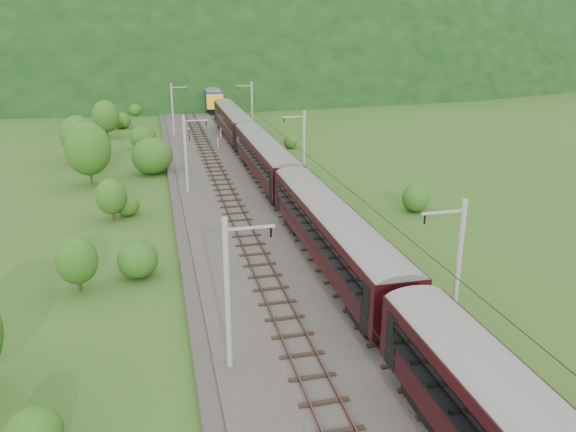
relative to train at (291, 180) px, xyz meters
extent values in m
plane|color=#2E4F18|center=(-2.40, -22.06, -3.71)|extent=(600.00, 600.00, 0.00)
cube|color=#38332D|center=(-2.40, -12.06, -3.56)|extent=(14.00, 220.00, 0.30)
cube|color=#523023|center=(-5.52, -12.06, -3.21)|extent=(0.08, 220.00, 0.15)
cube|color=#523023|center=(-4.08, -12.06, -3.21)|extent=(0.08, 220.00, 0.15)
cube|color=black|center=(-4.80, -12.06, -3.35)|extent=(2.40, 220.00, 0.12)
cube|color=#523023|center=(-0.72, -12.06, -3.21)|extent=(0.08, 220.00, 0.15)
cube|color=#523023|center=(0.72, -12.06, -3.21)|extent=(0.08, 220.00, 0.15)
cube|color=black|center=(0.00, -12.06, -3.35)|extent=(2.40, 220.00, 0.12)
cylinder|color=gray|center=(-8.60, -22.06, 0.59)|extent=(0.28, 0.28, 8.00)
cube|color=gray|center=(-7.40, -22.06, 3.99)|extent=(2.40, 0.12, 0.12)
cylinder|color=black|center=(-6.40, -22.06, 3.69)|extent=(0.10, 0.10, 0.50)
cylinder|color=gray|center=(-8.60, 9.94, 0.59)|extent=(0.28, 0.28, 8.00)
cube|color=gray|center=(-7.40, 9.94, 3.99)|extent=(2.40, 0.12, 0.12)
cylinder|color=black|center=(-6.40, 9.94, 3.69)|extent=(0.10, 0.10, 0.50)
cylinder|color=gray|center=(-8.60, 41.94, 0.59)|extent=(0.28, 0.28, 8.00)
cube|color=gray|center=(-7.40, 41.94, 3.99)|extent=(2.40, 0.12, 0.12)
cylinder|color=black|center=(-6.40, 41.94, 3.69)|extent=(0.10, 0.10, 0.50)
cylinder|color=gray|center=(-8.60, 73.94, 0.59)|extent=(0.28, 0.28, 8.00)
cube|color=gray|center=(-7.40, 73.94, 3.99)|extent=(2.40, 0.12, 0.12)
cylinder|color=black|center=(-6.40, 73.94, 3.69)|extent=(0.10, 0.10, 0.50)
cylinder|color=gray|center=(-8.60, 105.94, 0.59)|extent=(0.28, 0.28, 8.00)
cube|color=gray|center=(-7.40, 105.94, 3.99)|extent=(2.40, 0.12, 0.12)
cylinder|color=black|center=(-6.40, 105.94, 3.69)|extent=(0.10, 0.10, 0.50)
cylinder|color=gray|center=(3.80, -22.06, 0.59)|extent=(0.28, 0.28, 8.00)
cube|color=gray|center=(2.60, -22.06, 3.99)|extent=(2.40, 0.12, 0.12)
cylinder|color=black|center=(1.60, -22.06, 3.69)|extent=(0.10, 0.10, 0.50)
cylinder|color=gray|center=(3.80, 9.94, 0.59)|extent=(0.28, 0.28, 8.00)
cube|color=gray|center=(2.60, 9.94, 3.99)|extent=(2.40, 0.12, 0.12)
cylinder|color=black|center=(1.60, 9.94, 3.69)|extent=(0.10, 0.10, 0.50)
cylinder|color=gray|center=(3.80, 41.94, 0.59)|extent=(0.28, 0.28, 8.00)
cube|color=gray|center=(2.60, 41.94, 3.99)|extent=(2.40, 0.12, 0.12)
cylinder|color=black|center=(1.60, 41.94, 3.69)|extent=(0.10, 0.10, 0.50)
cylinder|color=gray|center=(3.80, 73.94, 0.59)|extent=(0.28, 0.28, 8.00)
cube|color=gray|center=(2.60, 73.94, 3.99)|extent=(2.40, 0.12, 0.12)
cylinder|color=black|center=(1.60, 73.94, 3.69)|extent=(0.10, 0.10, 0.50)
cylinder|color=gray|center=(3.80, 105.94, 0.59)|extent=(0.28, 0.28, 8.00)
cube|color=gray|center=(2.60, 105.94, 3.99)|extent=(2.40, 0.12, 0.12)
cylinder|color=black|center=(1.60, 105.94, 3.69)|extent=(0.10, 0.10, 0.50)
cylinder|color=black|center=(-4.80, -12.06, 3.39)|extent=(0.03, 198.00, 0.03)
cylinder|color=black|center=(0.00, -12.06, 3.39)|extent=(0.03, 198.00, 0.03)
ellipsoid|color=black|center=(-2.40, 237.94, -3.71)|extent=(504.00, 360.00, 244.00)
cube|color=black|center=(0.00, -28.03, -2.66)|extent=(2.32, 3.38, 0.95)
cube|color=black|center=(0.00, -11.89, -0.60)|extent=(3.06, 23.23, 3.17)
cylinder|color=slate|center=(0.00, -11.89, 0.82)|extent=(3.06, 23.11, 3.06)
cube|color=black|center=(-1.55, -11.89, -0.22)|extent=(0.05, 20.44, 1.21)
cube|color=black|center=(1.55, -11.89, -0.22)|extent=(0.05, 20.44, 1.21)
cube|color=black|center=(0.00, -20.02, -2.66)|extent=(2.32, 3.38, 0.95)
cube|color=black|center=(0.00, -3.75, -2.66)|extent=(2.32, 3.38, 0.95)
cube|color=black|center=(0.00, 12.39, -0.60)|extent=(3.06, 23.23, 3.17)
cylinder|color=slate|center=(0.00, 12.39, 0.82)|extent=(3.06, 23.11, 3.06)
cube|color=black|center=(-1.55, 12.39, -0.22)|extent=(0.05, 20.44, 1.21)
cube|color=black|center=(1.55, 12.39, -0.22)|extent=(0.05, 20.44, 1.21)
cube|color=black|center=(0.00, 4.26, -2.66)|extent=(2.32, 3.38, 0.95)
cube|color=black|center=(0.00, 20.52, -2.66)|extent=(2.32, 3.38, 0.95)
cube|color=black|center=(0.00, 36.66, -0.60)|extent=(3.06, 23.23, 3.17)
cylinder|color=slate|center=(0.00, 36.66, 0.82)|extent=(3.06, 23.11, 3.06)
cube|color=black|center=(-1.55, 36.66, -0.22)|extent=(0.05, 20.44, 1.21)
cube|color=black|center=(1.55, 36.66, -0.22)|extent=(0.05, 20.44, 1.21)
cube|color=black|center=(0.00, 28.53, -2.66)|extent=(2.32, 3.38, 0.95)
cube|color=black|center=(0.00, 44.79, -2.66)|extent=(2.32, 3.38, 0.95)
cube|color=#132C99|center=(0.00, 70.43, -0.60)|extent=(3.06, 19.01, 3.17)
cylinder|color=slate|center=(0.00, 70.43, 0.82)|extent=(3.06, 18.91, 3.06)
cube|color=black|center=(-1.55, 70.43, -0.22)|extent=(0.05, 16.73, 1.21)
cube|color=black|center=(1.55, 70.43, -0.22)|extent=(0.05, 16.73, 1.21)
cube|color=black|center=(0.00, 63.78, -2.66)|extent=(2.32, 3.38, 0.95)
cube|color=black|center=(0.00, 77.08, -2.66)|extent=(2.32, 3.38, 0.95)
cube|color=yellow|center=(0.00, 79.74, -0.81)|extent=(3.12, 0.50, 2.85)
cube|color=yellow|center=(0.00, 61.13, -0.81)|extent=(3.12, 0.50, 2.85)
cube|color=black|center=(0.00, 73.43, 1.56)|extent=(0.08, 1.60, 0.95)
cylinder|color=red|center=(-2.98, 31.19, -2.66)|extent=(0.16, 0.16, 1.50)
cylinder|color=red|center=(-1.74, 38.21, -2.60)|extent=(0.17, 0.17, 1.61)
cylinder|color=black|center=(-6.56, 37.24, -2.52)|extent=(0.12, 0.12, 1.78)
sphere|color=red|center=(-6.56, 37.24, -1.58)|extent=(0.21, 0.21, 0.21)
ellipsoid|color=#264E14|center=(-13.29, -9.34, -2.44)|extent=(2.82, 2.82, 2.54)
ellipsoid|color=#264E14|center=(-14.46, 4.64, -2.72)|extent=(2.20, 2.20, 1.98)
ellipsoid|color=#264E14|center=(-12.02, 19.76, -1.56)|extent=(4.76, 4.76, 4.29)
ellipsoid|color=#264E14|center=(-13.17, 34.39, -2.08)|extent=(3.62, 3.62, 3.26)
ellipsoid|color=#264E14|center=(-16.78, 52.27, -2.38)|extent=(2.94, 2.94, 2.65)
ellipsoid|color=#264E14|center=(-14.89, 65.99, -2.54)|extent=(2.59, 2.59, 2.33)
cylinder|color=black|center=(-17.04, -10.79, -2.65)|extent=(0.24, 0.24, 2.11)
ellipsoid|color=#264E14|center=(-17.04, -10.79, -1.45)|extent=(2.71, 2.71, 3.25)
cylinder|color=black|center=(-15.70, 3.52, -2.65)|extent=(0.24, 0.24, 2.11)
ellipsoid|color=#264E14|center=(-15.70, 3.52, -1.44)|extent=(2.72, 2.72, 3.26)
cylinder|color=black|center=(-18.67, 16.36, -1.81)|extent=(0.24, 0.24, 3.79)
ellipsoid|color=#264E14|center=(-18.67, 16.36, 0.36)|extent=(4.88, 4.88, 5.85)
cylinder|color=black|center=(-20.93, 27.36, -2.05)|extent=(0.24, 0.24, 3.31)
ellipsoid|color=#264E14|center=(-20.93, 27.36, -0.16)|extent=(4.25, 4.25, 5.10)
cylinder|color=black|center=(-18.70, 43.93, -2.12)|extent=(0.24, 0.24, 3.16)
ellipsoid|color=#264E14|center=(-18.70, 43.93, -0.32)|extent=(4.07, 4.07, 4.88)
ellipsoid|color=#264E14|center=(11.96, -0.42, -2.53)|extent=(2.60, 2.60, 2.34)
ellipsoid|color=#264E14|center=(7.17, 29.90, -2.84)|extent=(1.93, 1.93, 1.74)
camera|label=1|loc=(-11.42, -46.67, 13.11)|focal=35.00mm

